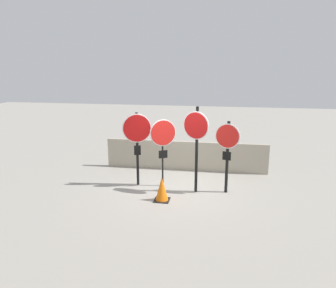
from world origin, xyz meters
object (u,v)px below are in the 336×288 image
stop_sign_1 (163,137)px  stop_sign_3 (227,146)px  traffic_cone_0 (162,189)px  stop_sign_0 (137,135)px  stop_sign_2 (196,135)px

stop_sign_1 → stop_sign_3: (1.94, -0.19, -0.14)m
traffic_cone_0 → stop_sign_0: bearing=132.6°
stop_sign_1 → stop_sign_3: size_ratio=0.99×
stop_sign_1 → traffic_cone_0: (0.16, -1.08, -1.25)m
stop_sign_3 → traffic_cone_0: (-1.77, -0.88, -1.11)m
traffic_cone_0 → stop_sign_3: bearing=26.5°
stop_sign_0 → stop_sign_1: bearing=-16.3°
stop_sign_1 → stop_sign_3: bearing=-33.3°
stop_sign_2 → stop_sign_3: bearing=31.3°
stop_sign_3 → stop_sign_0: bearing=-166.8°
stop_sign_1 → traffic_cone_0: bearing=-108.9°
traffic_cone_0 → stop_sign_2: bearing=41.5°
stop_sign_0 → traffic_cone_0: (0.97, -1.05, -1.28)m
stop_sign_2 → stop_sign_3: (0.90, 0.11, -0.30)m
stop_sign_1 → stop_sign_2: stop_sign_2 is taller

